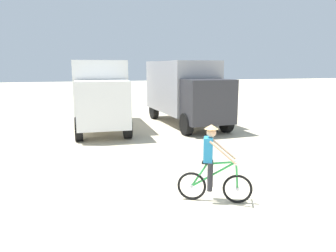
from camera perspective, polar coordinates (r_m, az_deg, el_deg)
The scene contains 4 objects.
ground_plane at distance 8.04m, azimuth 7.45°, elevation -12.50°, with size 120.00×120.00×0.00m, color beige.
box_truck_white_box at distance 16.78m, azimuth -11.87°, elevation 5.99°, with size 2.55×6.81×3.35m.
box_truck_grey_hauler at distance 17.60m, azimuth 2.89°, elevation 6.40°, with size 2.76×6.87×3.35m.
cyclist_orange_shirt at distance 7.65m, azimuth 7.68°, elevation -6.95°, with size 1.58×0.86×1.82m.
Camera 1 is at (-3.01, -6.76, 3.13)m, focal length 35.15 mm.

